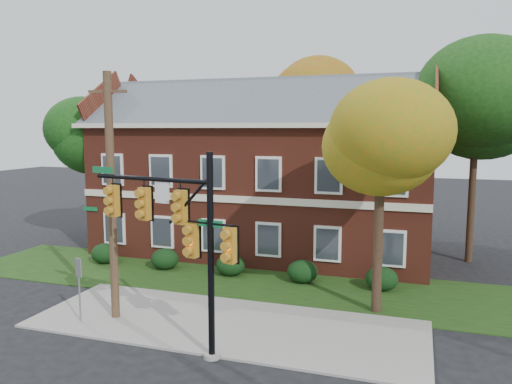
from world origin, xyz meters
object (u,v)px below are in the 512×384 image
(tree_near_right, at_px, (387,137))
(tree_far_rear, at_px, (316,101))
(hedge_center, at_px, (230,265))
(tree_left_rear, at_px, (103,133))
(apartment_building, at_px, (264,164))
(hedge_left, at_px, (165,259))
(hedge_right, at_px, (302,272))
(hedge_far_right, at_px, (382,279))
(traffic_signal, at_px, (180,229))
(utility_pole, at_px, (112,197))
(sign_post, at_px, (79,279))
(hedge_far_left, at_px, (105,253))
(tree_right_rear, at_px, (484,105))

(tree_near_right, bearing_deg, tree_far_rear, 110.27)
(hedge_center, bearing_deg, tree_left_rear, 156.96)
(apartment_building, bearing_deg, hedge_left, -123.67)
(hedge_right, relative_size, tree_left_rear, 0.16)
(apartment_building, height_order, hedge_right, apartment_building)
(hedge_center, relative_size, tree_far_rear, 0.12)
(hedge_center, height_order, hedge_far_right, same)
(hedge_right, bearing_deg, traffic_signal, -104.38)
(apartment_building, relative_size, traffic_signal, 2.98)
(hedge_far_right, xyz_separation_m, tree_far_rear, (-5.66, 13.09, 8.32))
(apartment_building, relative_size, utility_pole, 2.10)
(hedge_center, bearing_deg, sign_post, -112.79)
(tree_far_rear, bearing_deg, tree_near_right, -69.73)
(hedge_right, bearing_deg, tree_left_rear, 162.63)
(hedge_right, bearing_deg, hedge_center, 180.00)
(apartment_building, distance_m, hedge_center, 6.89)
(tree_far_rear, xyz_separation_m, sign_post, (-4.35, -20.26, -7.21))
(hedge_left, height_order, tree_near_right, tree_near_right)
(apartment_building, xyz_separation_m, hedge_far_left, (-7.00, -5.25, -4.46))
(apartment_building, xyz_separation_m, hedge_far_right, (7.00, -5.25, -4.46))
(hedge_left, bearing_deg, tree_near_right, -14.81)
(hedge_far_left, xyz_separation_m, sign_post, (3.99, -7.16, 1.11))
(tree_right_rear, relative_size, utility_pole, 1.19)
(hedge_center, xyz_separation_m, hedge_far_right, (7.00, 0.00, 0.00))
(tree_left_rear, relative_size, tree_right_rear, 0.84)
(tree_right_rear, relative_size, sign_post, 4.42)
(tree_right_rear, height_order, sign_post, tree_right_rear)
(hedge_left, bearing_deg, apartment_building, 56.33)
(apartment_building, relative_size, tree_near_right, 2.19)
(hedge_left, distance_m, utility_pole, 7.66)
(hedge_left, distance_m, hedge_far_right, 10.50)
(hedge_left, bearing_deg, hedge_far_left, 180.00)
(utility_pole, bearing_deg, tree_far_rear, 69.14)
(tree_near_right, bearing_deg, apartment_building, 131.77)
(hedge_far_left, height_order, hedge_far_right, same)
(hedge_far_right, bearing_deg, sign_post, -144.41)
(apartment_building, distance_m, hedge_right, 7.73)
(tree_near_right, relative_size, tree_right_rear, 0.81)
(hedge_center, distance_m, hedge_far_right, 7.00)
(sign_post, bearing_deg, tree_near_right, 44.00)
(tree_far_rear, distance_m, traffic_signal, 21.65)
(hedge_far_left, height_order, tree_left_rear, tree_left_rear)
(sign_post, bearing_deg, hedge_right, 68.81)
(hedge_far_right, bearing_deg, tree_right_rear, 54.77)
(hedge_far_right, distance_m, tree_near_right, 6.77)
(traffic_signal, height_order, sign_post, traffic_signal)
(tree_near_right, bearing_deg, hedge_far_left, 168.73)
(hedge_right, height_order, traffic_signal, traffic_signal)
(sign_post, bearing_deg, tree_far_rear, 98.95)
(tree_near_right, relative_size, tree_far_rear, 0.74)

